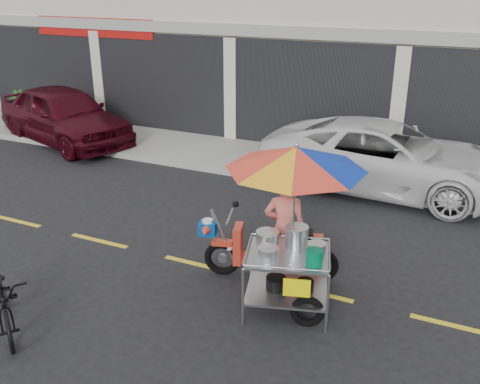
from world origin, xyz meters
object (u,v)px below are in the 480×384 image
at_px(near_bicycle, 4,300).
at_px(food_vendor_rig, 289,200).
at_px(maroon_sedan, 64,115).
at_px(white_pickup, 385,157).

distance_m(near_bicycle, food_vendor_rig, 4.03).
bearing_deg(maroon_sedan, food_vendor_rig, -101.87).
xyz_separation_m(maroon_sedan, near_bicycle, (5.26, -7.10, -0.36)).
xyz_separation_m(white_pickup, food_vendor_rig, (-0.46, -4.96, 0.79)).
bearing_deg(near_bicycle, white_pickup, 11.03).
height_order(near_bicycle, food_vendor_rig, food_vendor_rig).
distance_m(maroon_sedan, food_vendor_rig, 9.69).
bearing_deg(food_vendor_rig, maroon_sedan, 133.83).
height_order(maroon_sedan, food_vendor_rig, food_vendor_rig).
xyz_separation_m(maroon_sedan, white_pickup, (8.84, 0.15, -0.06)).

